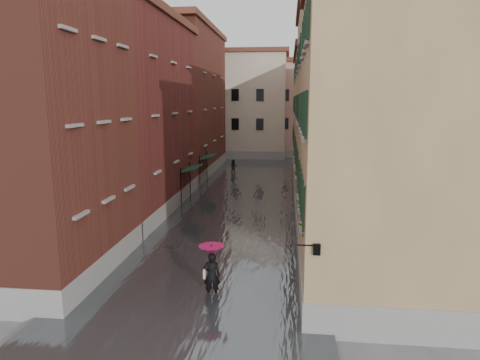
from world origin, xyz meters
The scene contains 16 objects.
ground centered at (0.00, 0.00, 0.00)m, with size 120.00×120.00×0.00m, color #58575A.
floodwater centered at (0.00, 13.00, 0.10)m, with size 10.00×60.00×0.20m, color #4E5356.
building_left_near centered at (-7.00, -2.00, 6.50)m, with size 6.00×8.00×13.00m, color brown.
building_left_mid centered at (-7.00, 9.00, 6.25)m, with size 6.00×14.00×12.50m, color maroon.
building_left_far centered at (-7.00, 24.00, 7.00)m, with size 6.00×16.00×14.00m, color brown.
building_right_near centered at (7.00, -2.00, 5.75)m, with size 6.00×8.00×11.50m, color #9C7650.
building_right_mid centered at (7.00, 9.00, 6.50)m, with size 6.00×14.00×13.00m, color #97845B.
building_right_far centered at (7.00, 24.00, 5.75)m, with size 6.00×16.00×11.50m, color #9C7650.
building_end_cream centered at (-3.00, 38.00, 6.50)m, with size 12.00×9.00×13.00m, color beige.
building_end_pink centered at (6.00, 40.00, 6.00)m, with size 10.00×9.00×12.00m, color tan.
awning_near centered at (-3.49, 11.46, 2.46)m, with size 1.09×2.85×2.80m.
awning_far centered at (-3.48, 18.11, 2.47)m, with size 1.09×3.32×2.80m.
wall_lantern centered at (4.33, -6.00, 3.01)m, with size 0.71×0.22×0.35m.
window_planters centered at (4.12, 0.45, 3.51)m, with size 0.59×10.99×0.84m.
pedestrian_main centered at (0.64, -3.47, 1.27)m, with size 1.02×1.02×2.06m.
pedestrian_far centered at (-1.98, 23.81, 0.75)m, with size 0.73×0.57×1.50m, color #232326.
Camera 1 is at (3.41, -18.55, 7.47)m, focal length 32.00 mm.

